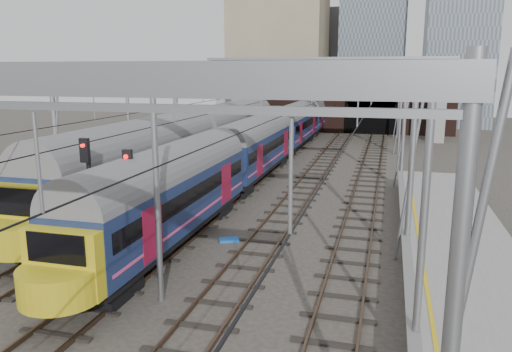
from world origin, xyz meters
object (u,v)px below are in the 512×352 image
(signal_near_centre, at_px, (131,197))
(train_second, at_px, (195,144))
(signal_near_left, at_px, (89,187))
(train_main, at_px, (279,133))

(signal_near_centre, bearing_deg, train_second, 96.02)
(signal_near_left, bearing_deg, train_main, 87.32)
(train_second, height_order, signal_near_centre, train_second)
(train_second, xyz_separation_m, signal_near_left, (1.98, -16.08, 0.62))
(train_second, height_order, signal_near_left, signal_near_left)
(signal_near_left, height_order, signal_near_centre, signal_near_left)
(train_second, bearing_deg, signal_near_left, -82.99)
(signal_near_left, relative_size, signal_near_centre, 1.06)
(train_second, distance_m, signal_near_left, 16.21)
(train_main, bearing_deg, train_second, -112.77)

